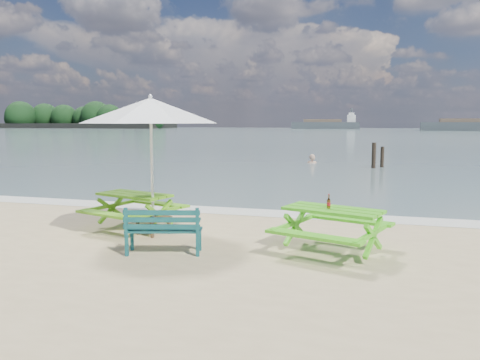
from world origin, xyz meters
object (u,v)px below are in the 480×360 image
(patio_umbrella, at_px, (151,111))
(beer_bottle, at_px, (329,204))
(swimmer, at_px, (312,171))
(park_bench, at_px, (164,239))
(side_table, at_px, (153,225))
(picnic_table_right, at_px, (332,232))
(picnic_table_left, at_px, (135,212))

(patio_umbrella, distance_m, beer_bottle, 3.81)
(swimmer, bearing_deg, park_bench, -90.77)
(side_table, bearing_deg, picnic_table_right, -6.41)
(picnic_table_right, height_order, swimmer, picnic_table_right)
(picnic_table_right, relative_size, beer_bottle, 9.13)
(side_table, bearing_deg, patio_umbrella, 90.00)
(patio_umbrella, relative_size, swimmer, 1.92)
(park_bench, relative_size, patio_umbrella, 0.38)
(picnic_table_left, height_order, swimmer, picnic_table_left)
(picnic_table_left, relative_size, patio_umbrella, 0.59)
(side_table, height_order, beer_bottle, beer_bottle)
(patio_umbrella, bearing_deg, swimmer, 86.53)
(picnic_table_right, height_order, park_bench, park_bench)
(side_table, bearing_deg, picnic_table_left, 151.75)
(patio_umbrella, xyz_separation_m, beer_bottle, (3.45, -0.41, -1.58))
(picnic_table_right, relative_size, park_bench, 1.65)
(beer_bottle, relative_size, swimmer, 0.13)
(patio_umbrella, bearing_deg, picnic_table_left, 151.75)
(picnic_table_right, distance_m, side_table, 3.55)
(park_bench, bearing_deg, beer_bottle, 16.31)
(patio_umbrella, height_order, beer_bottle, patio_umbrella)
(side_table, xyz_separation_m, patio_umbrella, (0.00, 0.00, 2.24))
(picnic_table_left, xyz_separation_m, park_bench, (1.35, -1.50, -0.12))
(picnic_table_left, height_order, park_bench, park_bench)
(picnic_table_left, xyz_separation_m, side_table, (0.57, -0.31, -0.17))
(picnic_table_right, distance_m, beer_bottle, 0.48)
(beer_bottle, distance_m, swimmer, 17.62)
(picnic_table_left, relative_size, beer_bottle, 8.74)
(picnic_table_right, height_order, side_table, picnic_table_right)
(park_bench, height_order, beer_bottle, beer_bottle)
(picnic_table_right, relative_size, patio_umbrella, 0.62)
(beer_bottle, bearing_deg, picnic_table_left, 169.88)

